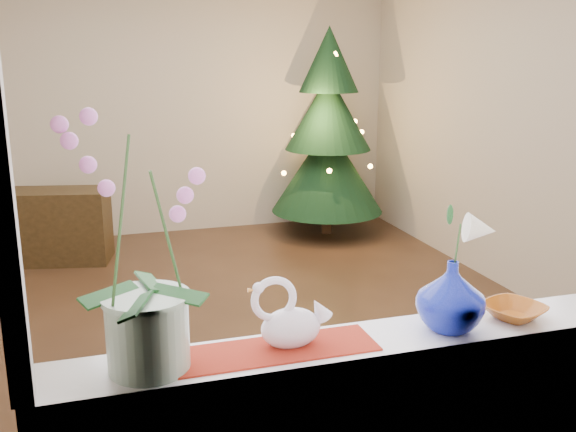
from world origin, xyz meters
The scene contains 15 objects.
ground centered at (0.00, 0.00, 0.00)m, with size 5.00×5.00×0.00m, color #352115.
wall_back centered at (0.00, 2.50, 1.35)m, with size 4.50×0.10×2.70m, color beige.
wall_front centered at (0.00, -2.50, 1.35)m, with size 4.50×0.10×2.70m, color beige.
wall_right centered at (2.25, 0.00, 1.35)m, with size 0.10×5.00×2.70m, color beige.
windowsill centered at (0.00, -2.37, 0.90)m, with size 2.20×0.26×0.04m, color white.
window_frame centered at (0.00, -2.47, 1.70)m, with size 2.22×0.06×1.60m, color white, non-canonical shape.
runner centered at (-0.38, -2.37, 0.92)m, with size 0.70×0.20×0.01m, color maroon.
orchid_pot centered at (-0.74, -2.37, 1.30)m, with size 0.26×0.26×0.76m, color silver, non-canonical shape.
swan centered at (-0.30, -2.35, 1.03)m, with size 0.26×0.12×0.23m, color silver, non-canonical shape.
blue_vase centered at (0.25, -2.39, 1.06)m, with size 0.26×0.26×0.28m, color navy.
lily centered at (0.25, -2.39, 1.30)m, with size 0.15×0.09×0.21m, color silver, non-canonical shape.
paperweight centered at (0.27, -2.38, 0.96)m, with size 0.07×0.07×0.07m, color silver.
amber_dish centered at (0.52, -2.37, 0.94)m, with size 0.17×0.17×0.04m, color #93480F.
xmas_tree centered at (1.45, 1.95, 1.05)m, with size 1.15×1.15×2.10m, color black, non-canonical shape.
side_table centered at (-1.19, 1.77, 0.33)m, with size 0.88×0.44×0.66m, color black.
Camera 1 is at (-0.86, -4.15, 1.82)m, focal length 40.00 mm.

